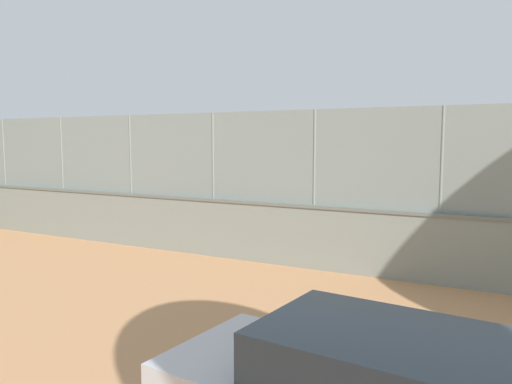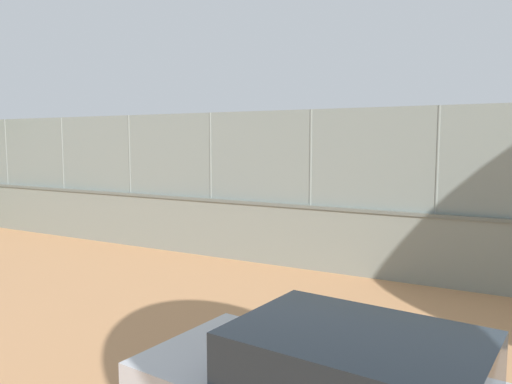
# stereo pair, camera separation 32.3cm
# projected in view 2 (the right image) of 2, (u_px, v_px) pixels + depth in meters

# --- Properties ---
(ground_plane) EXTENTS (260.00, 260.00, 0.00)m
(ground_plane) POSITION_uv_depth(u_px,v_px,m) (293.00, 209.00, 23.95)
(ground_plane) COLOR tan
(perimeter_wall) EXTENTS (30.92, 1.23, 1.64)m
(perimeter_wall) POSITION_uv_depth(u_px,v_px,m) (211.00, 226.00, 14.18)
(perimeter_wall) COLOR gray
(perimeter_wall) RESTS_ON ground_plane
(fence_panel_on_wall) EXTENTS (30.37, 0.93, 2.39)m
(fence_panel_on_wall) POSITION_uv_depth(u_px,v_px,m) (211.00, 156.00, 13.98)
(fence_panel_on_wall) COLOR gray
(fence_panel_on_wall) RESTS_ON perimeter_wall
(player_at_service_line) EXTENTS (1.20, 0.72, 1.52)m
(player_at_service_line) POSITION_uv_depth(u_px,v_px,m) (311.00, 196.00, 21.24)
(player_at_service_line) COLOR black
(player_at_service_line) RESTS_ON ground_plane
(player_baseline_waiting) EXTENTS (1.23, 0.71, 1.51)m
(player_baseline_waiting) POSITION_uv_depth(u_px,v_px,m) (184.00, 193.00, 22.47)
(player_baseline_waiting) COLOR #591919
(player_baseline_waiting) RESTS_ON ground_plane
(player_near_wall_returning) EXTENTS (1.02, 0.71, 1.48)m
(player_near_wall_returning) POSITION_uv_depth(u_px,v_px,m) (361.00, 205.00, 18.51)
(player_near_wall_returning) COLOR navy
(player_near_wall_returning) RESTS_ON ground_plane
(sports_ball) EXTENTS (0.14, 0.14, 0.14)m
(sports_ball) POSITION_uv_depth(u_px,v_px,m) (326.00, 219.00, 20.45)
(sports_ball) COLOR #3399D8
(sports_ball) RESTS_ON ground_plane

